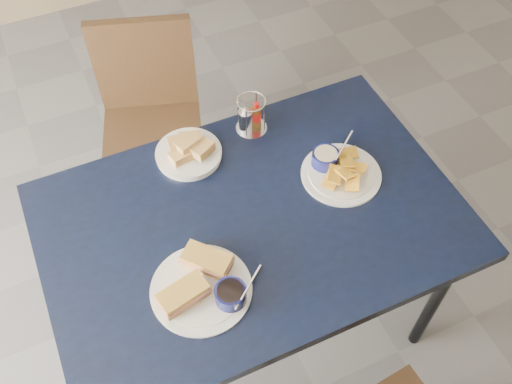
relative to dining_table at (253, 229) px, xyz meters
name	(u,v)px	position (x,y,z in m)	size (l,w,h in m)	color
ground	(281,321)	(0.10, -0.06, -0.69)	(6.00, 6.00, 0.00)	#4F4F54
dining_table	(253,229)	(0.00, 0.00, 0.00)	(1.30, 0.87, 0.75)	black
chair_far	(144,109)	(-0.12, 0.85, -0.19)	(0.51, 0.51, 0.87)	black
sandwich_plate	(204,285)	(-0.22, -0.17, 0.08)	(0.31, 0.29, 0.12)	white
plantain_plate	(336,168)	(0.33, 0.06, 0.08)	(0.26, 0.26, 0.12)	white
bread_basket	(189,151)	(-0.09, 0.32, 0.09)	(0.22, 0.22, 0.08)	white
condiment_caddy	(250,118)	(0.15, 0.35, 0.12)	(0.11, 0.11, 0.14)	silver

